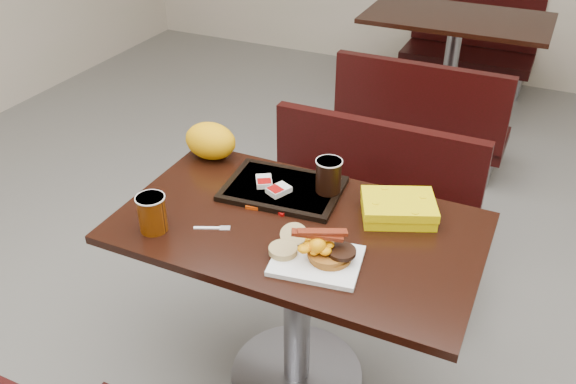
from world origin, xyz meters
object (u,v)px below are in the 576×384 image
at_px(fork, 207,228).
at_px(hashbrown_sleeve_left, 264,181).
at_px(table_far, 450,70).
at_px(coffee_cup_near, 152,214).
at_px(bench_far_s, 425,111).
at_px(hashbrown_sleeve_right, 279,190).
at_px(bench_far_n, 469,42).
at_px(pancake_stack, 330,254).
at_px(platter, 317,261).
at_px(coffee_cup_far, 329,176).
at_px(paper_bag, 211,141).
at_px(bench_near_n, 360,212).
at_px(table_near, 297,308).
at_px(tray, 283,189).
at_px(clamshell, 398,208).
at_px(knife, 336,269).

distance_m(fork, hashbrown_sleeve_left, 0.31).
relative_size(table_far, coffee_cup_near, 9.47).
bearing_deg(bench_far_s, hashbrown_sleeve_right, -94.19).
height_order(bench_far_n, hashbrown_sleeve_right, hashbrown_sleeve_right).
bearing_deg(fork, bench_far_s, 58.73).
bearing_deg(pancake_stack, fork, -179.05).
relative_size(bench_far_n, fork, 8.31).
distance_m(platter, hashbrown_sleeve_left, 0.46).
xyz_separation_m(bench_far_n, coffee_cup_far, (0.02, -3.09, 0.47)).
xyz_separation_m(coffee_cup_near, fork, (0.15, 0.08, -0.06)).
bearing_deg(paper_bag, bench_near_n, 40.65).
relative_size(hashbrown_sleeve_left, coffee_cup_far, 0.62).
relative_size(pancake_stack, coffee_cup_near, 1.02).
bearing_deg(table_near, pancake_stack, -39.78).
xyz_separation_m(table_far, tray, (-0.13, -2.43, 0.38)).
bearing_deg(pancake_stack, tray, 134.57).
xyz_separation_m(bench_far_s, platter, (0.13, -2.06, 0.40)).
relative_size(coffee_cup_near, hashbrown_sleeve_left, 1.69).
bearing_deg(bench_far_n, clamshell, -84.75).
relative_size(table_far, knife, 6.42).
relative_size(table_near, bench_near_n, 1.20).
bearing_deg(hashbrown_sleeve_right, coffee_cup_far, 53.38).
distance_m(bench_far_n, platter, 3.48).
bearing_deg(table_near, coffee_cup_far, 83.38).
distance_m(bench_far_n, clamshell, 3.16).
relative_size(table_near, hashbrown_sleeve_right, 15.39).
bearing_deg(clamshell, knife, -127.45).
xyz_separation_m(hashbrown_sleeve_left, hashbrown_sleeve_right, (0.07, -0.03, 0.00)).
height_order(table_near, hashbrown_sleeve_right, hashbrown_sleeve_right).
xyz_separation_m(platter, tray, (-0.27, 0.33, 0.00)).
xyz_separation_m(table_far, fork, (-0.26, -2.75, 0.38)).
height_order(coffee_cup_near, hashbrown_sleeve_left, coffee_cup_near).
bearing_deg(pancake_stack, coffee_cup_near, -171.69).
height_order(table_near, bench_near_n, table_near).
bearing_deg(bench_far_s, coffee_cup_near, -101.09).
height_order(bench_near_n, hashbrown_sleeve_left, hashbrown_sleeve_left).
bearing_deg(paper_bag, table_far, 77.96).
distance_m(bench_near_n, knife, 0.97).
distance_m(bench_near_n, fork, 0.97).
height_order(table_far, hashbrown_sleeve_right, hashbrown_sleeve_right).
distance_m(bench_far_s, knife, 2.11).
height_order(coffee_cup_near, paper_bag, paper_bag).
xyz_separation_m(table_far, hashbrown_sleeve_left, (-0.20, -2.45, 0.40)).
relative_size(table_near, paper_bag, 5.79).
relative_size(pancake_stack, tray, 0.31).
bearing_deg(table_far, bench_far_n, 90.00).
relative_size(table_far, hashbrown_sleeve_right, 15.39).
height_order(bench_far_n, tray, tray).
relative_size(bench_near_n, knife, 5.35).
bearing_deg(table_far, table_near, -90.00).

